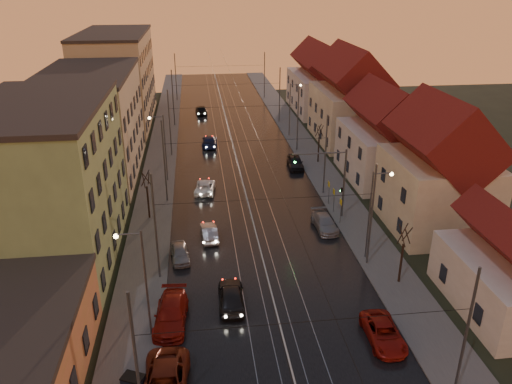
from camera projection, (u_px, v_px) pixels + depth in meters
name	position (u px, v px, depth m)	size (l,w,h in m)	color
ground	(285.00, 344.00, 32.89)	(160.00, 160.00, 0.00)	black
road	(235.00, 151.00, 69.31)	(16.00, 120.00, 0.04)	black
sidewalk_left	(162.00, 153.00, 68.17)	(4.00, 120.00, 0.15)	#4C4C4C
sidewalk_right	(305.00, 148.00, 70.41)	(4.00, 120.00, 0.15)	#4C4C4C
tram_rail_0	(219.00, 151.00, 69.05)	(0.06, 120.00, 0.03)	gray
tram_rail_1	(229.00, 151.00, 69.21)	(0.06, 120.00, 0.03)	gray
tram_rail_2	(240.00, 150.00, 69.39)	(0.06, 120.00, 0.03)	gray
tram_rail_3	(250.00, 150.00, 69.55)	(0.06, 120.00, 0.03)	gray
apartment_left_1	(48.00, 185.00, 41.10)	(10.00, 18.00, 13.00)	#718F5B
apartment_left_2	(92.00, 125.00, 59.51)	(10.00, 20.00, 12.00)	#BFB693
apartment_left_3	(117.00, 79.00, 80.98)	(10.00, 24.00, 14.00)	tan
house_right_1	(438.00, 174.00, 46.29)	(8.67, 10.20, 10.80)	#C1B495
house_right_2	(387.00, 140.00, 58.45)	(9.18, 12.24, 9.20)	beige
house_right_3	(350.00, 101.00, 71.65)	(9.18, 14.28, 11.50)	#C1B495
house_right_4	(320.00, 83.00, 88.35)	(9.18, 16.32, 10.00)	beige
catenary_pole_l_0	(137.00, 368.00, 24.67)	(0.16, 0.16, 9.00)	#595B60
catenary_pole_r_0	(465.00, 340.00, 26.60)	(0.16, 0.16, 9.00)	#595B60
catenary_pole_l_1	(156.00, 228.00, 38.33)	(0.16, 0.16, 9.00)	#595B60
catenary_pole_r_1	(371.00, 216.00, 40.26)	(0.16, 0.16, 9.00)	#595B60
catenary_pole_l_2	(164.00, 162.00, 52.00)	(0.16, 0.16, 9.00)	#595B60
catenary_pole_r_2	(325.00, 156.00, 53.92)	(0.16, 0.16, 9.00)	#595B60
catenary_pole_l_3	(170.00, 124.00, 65.66)	(0.16, 0.16, 9.00)	#595B60
catenary_pole_r_3	(298.00, 119.00, 67.59)	(0.16, 0.16, 9.00)	#595B60
catenary_pole_l_4	(173.00, 98.00, 79.32)	(0.16, 0.16, 9.00)	#595B60
catenary_pole_r_4	(280.00, 95.00, 81.25)	(0.16, 0.16, 9.00)	#595B60
catenary_pole_l_5	(176.00, 77.00, 95.72)	(0.16, 0.16, 9.00)	#595B60
catenary_pole_r_5	(264.00, 75.00, 97.65)	(0.16, 0.16, 9.00)	#595B60
street_lamp_0	(140.00, 274.00, 31.75)	(1.75, 0.32, 8.00)	#595B60
street_lamp_1	(374.00, 207.00, 41.07)	(1.75, 0.32, 8.00)	#595B60
street_lamp_2	(162.00, 142.00, 57.25)	(1.75, 0.32, 8.00)	#595B60
street_lamp_3	(292.00, 104.00, 73.87)	(1.75, 0.32, 8.00)	#595B60
traffic_light_mast	(335.00, 175.00, 48.35)	(5.30, 0.32, 7.20)	#595B60
bare_tree_0	(148.00, 196.00, 48.98)	(1.09, 1.09, 5.11)	black
bare_tree_1	(402.00, 256.00, 38.51)	(1.09, 1.09, 5.11)	black
bare_tree_2	(319.00, 144.00, 64.04)	(1.09, 1.09, 5.11)	black
driving_car_0	(231.00, 296.00, 36.56)	(1.87, 4.65, 1.59)	black
driving_car_1	(209.00, 232.00, 45.92)	(1.38, 3.95, 1.30)	#99999E
driving_car_2	(205.00, 187.00, 55.94)	(2.08, 4.51, 1.25)	white
driving_car_3	(210.00, 141.00, 71.05)	(2.08, 5.12, 1.49)	#161F44
driving_car_4	(201.00, 110.00, 87.62)	(1.82, 4.52, 1.54)	black
parked_left_1	(165.00, 384.00, 28.66)	(2.62, 5.69, 1.58)	maroon
parked_left_2	(171.00, 314.00, 34.63)	(2.15, 5.29, 1.54)	maroon
parked_left_3	(180.00, 253.00, 42.51)	(1.48, 3.67, 1.25)	gray
parked_right_0	(383.00, 333.00, 32.96)	(2.14, 4.64, 1.29)	maroon
parked_right_1	(324.00, 222.00, 47.73)	(1.85, 4.56, 1.32)	gray
parked_right_2	(295.00, 162.00, 62.93)	(1.83, 4.55, 1.55)	black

